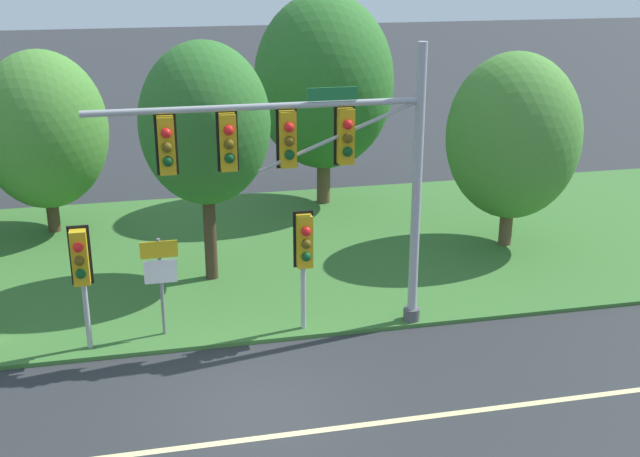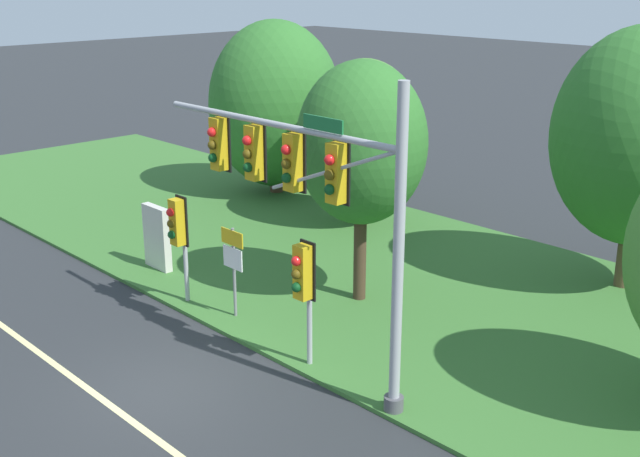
% 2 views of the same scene
% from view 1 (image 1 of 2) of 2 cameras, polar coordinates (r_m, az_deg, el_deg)
% --- Properties ---
extents(ground_plane, '(160.00, 160.00, 0.00)m').
position_cam_1_polar(ground_plane, '(16.40, -4.62, -12.31)').
color(ground_plane, '#282B2D').
extents(lane_stripe, '(36.00, 0.16, 0.01)m').
position_cam_1_polar(lane_stripe, '(15.40, -3.96, -14.60)').
color(lane_stripe, beige).
rests_on(lane_stripe, ground).
extents(grass_verge, '(48.00, 11.50, 0.10)m').
position_cam_1_polar(grass_verge, '(23.76, -7.47, -1.85)').
color(grass_verge, '#386B2D').
rests_on(grass_verge, ground).
extents(traffic_signal_mast, '(7.42, 0.49, 6.59)m').
position_cam_1_polar(traffic_signal_mast, '(17.50, -0.72, 5.11)').
color(traffic_signal_mast, '#9EA0A5').
rests_on(traffic_signal_mast, grass_verge).
extents(pedestrian_signal_near_kerb, '(0.46, 0.55, 2.91)m').
position_cam_1_polar(pedestrian_signal_near_kerb, '(17.92, -16.65, -2.44)').
color(pedestrian_signal_near_kerb, '#9EA0A5').
rests_on(pedestrian_signal_near_kerb, grass_verge).
extents(pedestrian_signal_further_along, '(0.46, 0.55, 2.92)m').
position_cam_1_polar(pedestrian_signal_further_along, '(18.09, -1.12, -1.36)').
color(pedestrian_signal_further_along, '#9EA0A5').
rests_on(pedestrian_signal_further_along, grass_verge).
extents(route_sign_post, '(0.84, 0.08, 2.35)m').
position_cam_1_polar(route_sign_post, '(18.49, -11.28, -3.06)').
color(route_sign_post, slate).
rests_on(route_sign_post, grass_verge).
extents(tree_left_of_mast, '(3.87, 3.87, 5.66)m').
position_cam_1_polar(tree_left_of_mast, '(25.88, -19.08, 6.62)').
color(tree_left_of_mast, '#4C3823').
rests_on(tree_left_of_mast, grass_verge).
extents(tree_behind_signpost, '(3.36, 3.36, 6.35)m').
position_cam_1_polar(tree_behind_signpost, '(20.77, -8.19, 7.34)').
color(tree_behind_signpost, '#423021').
rests_on(tree_behind_signpost, grass_verge).
extents(tree_mid_verge, '(4.69, 4.69, 7.15)m').
position_cam_1_polar(tree_mid_verge, '(27.27, 0.27, 10.36)').
color(tree_mid_verge, brown).
rests_on(tree_mid_verge, grass_verge).
extents(tree_tall_centre, '(3.88, 3.88, 5.75)m').
position_cam_1_polar(tree_tall_centre, '(23.97, 13.57, 6.38)').
color(tree_tall_centre, brown).
rests_on(tree_tall_centre, grass_verge).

